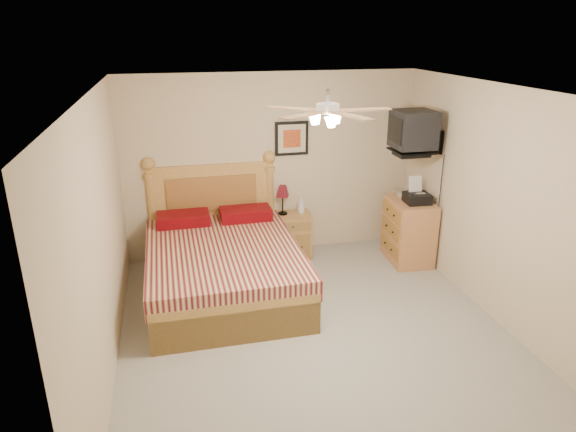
# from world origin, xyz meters

# --- Properties ---
(floor) EXTENTS (4.50, 4.50, 0.00)m
(floor) POSITION_xyz_m (0.00, 0.00, 0.00)
(floor) COLOR gray
(floor) RESTS_ON ground
(ceiling) EXTENTS (4.00, 4.50, 0.04)m
(ceiling) POSITION_xyz_m (0.00, 0.00, 2.50)
(ceiling) COLOR white
(ceiling) RESTS_ON ground
(wall_back) EXTENTS (4.00, 0.04, 2.50)m
(wall_back) POSITION_xyz_m (0.00, 2.25, 1.25)
(wall_back) COLOR #CAB695
(wall_back) RESTS_ON ground
(wall_front) EXTENTS (4.00, 0.04, 2.50)m
(wall_front) POSITION_xyz_m (0.00, -2.25, 1.25)
(wall_front) COLOR #CAB695
(wall_front) RESTS_ON ground
(wall_left) EXTENTS (0.04, 4.50, 2.50)m
(wall_left) POSITION_xyz_m (-2.00, 0.00, 1.25)
(wall_left) COLOR #CAB695
(wall_left) RESTS_ON ground
(wall_right) EXTENTS (0.04, 4.50, 2.50)m
(wall_right) POSITION_xyz_m (2.00, 0.00, 1.25)
(wall_right) COLOR #CAB695
(wall_right) RESTS_ON ground
(bed) EXTENTS (1.75, 2.28, 1.47)m
(bed) POSITION_xyz_m (-0.83, 1.12, 0.73)
(bed) COLOR #A97935
(bed) RESTS_ON ground
(nightstand) EXTENTS (0.59, 0.46, 0.61)m
(nightstand) POSITION_xyz_m (0.20, 2.00, 0.30)
(nightstand) COLOR #A46934
(nightstand) RESTS_ON ground
(table_lamp) EXTENTS (0.29, 0.29, 0.41)m
(table_lamp) POSITION_xyz_m (0.10, 2.06, 0.81)
(table_lamp) COLOR #580D19
(table_lamp) RESTS_ON nightstand
(lotion_bottle) EXTENTS (0.12, 0.12, 0.26)m
(lotion_bottle) POSITION_xyz_m (0.36, 2.03, 0.74)
(lotion_bottle) COLOR silver
(lotion_bottle) RESTS_ON nightstand
(framed_picture) EXTENTS (0.46, 0.04, 0.46)m
(framed_picture) POSITION_xyz_m (0.27, 2.23, 1.62)
(framed_picture) COLOR black
(framed_picture) RESTS_ON wall_back
(dresser) EXTENTS (0.55, 0.76, 0.87)m
(dresser) POSITION_xyz_m (1.73, 1.49, 0.43)
(dresser) COLOR #BB7742
(dresser) RESTS_ON ground
(fax_machine) EXTENTS (0.33, 0.35, 0.33)m
(fax_machine) POSITION_xyz_m (1.76, 1.38, 1.03)
(fax_machine) COLOR black
(fax_machine) RESTS_ON dresser
(magazine_lower) EXTENTS (0.27, 0.32, 0.03)m
(magazine_lower) POSITION_xyz_m (1.65, 1.79, 0.88)
(magazine_lower) COLOR beige
(magazine_lower) RESTS_ON dresser
(magazine_upper) EXTENTS (0.27, 0.31, 0.02)m
(magazine_upper) POSITION_xyz_m (1.67, 1.78, 0.90)
(magazine_upper) COLOR gray
(magazine_upper) RESTS_ON magazine_lower
(wall_tv) EXTENTS (0.56, 0.46, 0.58)m
(wall_tv) POSITION_xyz_m (1.75, 1.34, 1.81)
(wall_tv) COLOR black
(wall_tv) RESTS_ON wall_right
(ceiling_fan) EXTENTS (1.14, 1.14, 0.28)m
(ceiling_fan) POSITION_xyz_m (0.00, -0.20, 2.36)
(ceiling_fan) COLOR white
(ceiling_fan) RESTS_ON ceiling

